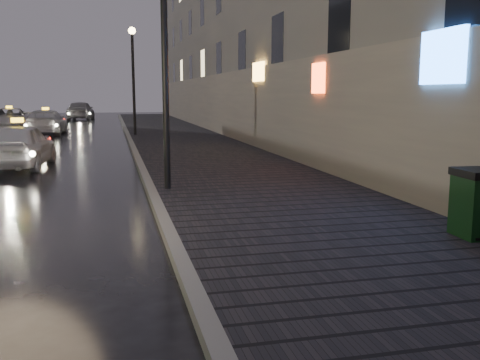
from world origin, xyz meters
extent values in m
plane|color=black|center=(0.00, 0.00, 0.00)|extent=(120.00, 120.00, 0.00)
cube|color=black|center=(3.90, 21.00, 0.07)|extent=(4.60, 58.00, 0.15)
cube|color=slate|center=(1.50, 21.00, 0.07)|extent=(0.20, 58.00, 0.15)
cube|color=#605B54|center=(7.10, 25.00, 6.50)|extent=(1.80, 50.00, 13.00)
cylinder|color=black|center=(1.85, 6.00, 2.65)|extent=(0.14, 0.14, 5.00)
cylinder|color=black|center=(1.85, 22.00, 2.65)|extent=(0.14, 0.14, 5.00)
sphere|color=#FFD88C|center=(1.85, 22.00, 5.25)|extent=(0.36, 0.36, 0.36)
cube|color=black|center=(5.80, 0.96, 0.59)|extent=(0.63, 0.63, 0.87)
imported|color=silver|center=(-2.00, 11.42, 0.68)|extent=(1.90, 4.08, 1.35)
imported|color=silver|center=(-2.75, 25.34, 0.66)|extent=(2.04, 4.65, 1.33)
imported|color=#BBBBC1|center=(-5.29, 29.43, 0.67)|extent=(2.61, 4.97, 1.33)
imported|color=gray|center=(-1.80, 41.95, 0.80)|extent=(2.31, 4.85, 1.60)
camera|label=1|loc=(0.71, -5.54, 2.19)|focal=40.00mm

